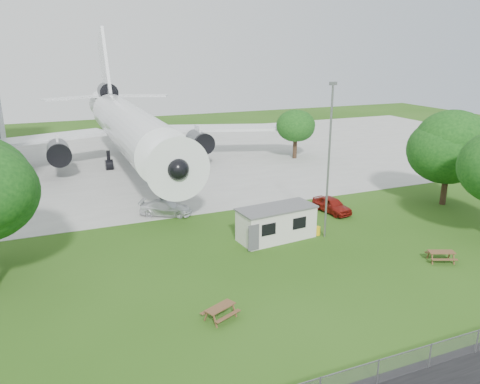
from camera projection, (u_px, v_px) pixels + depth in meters
name	position (u px, v px, depth m)	size (l,w,h in m)	color
ground	(265.00, 291.00, 29.02)	(160.00, 160.00, 0.00)	#38611D
concrete_apron	(143.00, 161.00, 62.56)	(120.00, 46.00, 0.03)	#B7B7B2
airliner	(128.00, 125.00, 58.38)	(46.36, 47.73, 17.69)	white
site_cabin	(277.00, 223.00, 36.71)	(6.87, 3.33, 2.62)	silver
picnic_west	(220.00, 319.00, 26.11)	(1.80, 1.50, 0.76)	brown
picnic_east	(440.00, 261.00, 33.11)	(1.80, 1.50, 0.76)	brown
lamp_mast	(329.00, 164.00, 35.72)	(0.16, 0.16, 12.00)	slate
tree_east_back	(450.00, 147.00, 43.62)	(8.55, 8.55, 9.89)	#382619
tree_far_apron	(296.00, 126.00, 62.77)	(6.09, 6.09, 7.53)	#382619
car_ne_hatch	(332.00, 205.00, 42.78)	(1.67, 4.14, 1.41)	maroon
car_apron_van	(166.00, 208.00, 42.10)	(1.88, 4.63, 1.34)	white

